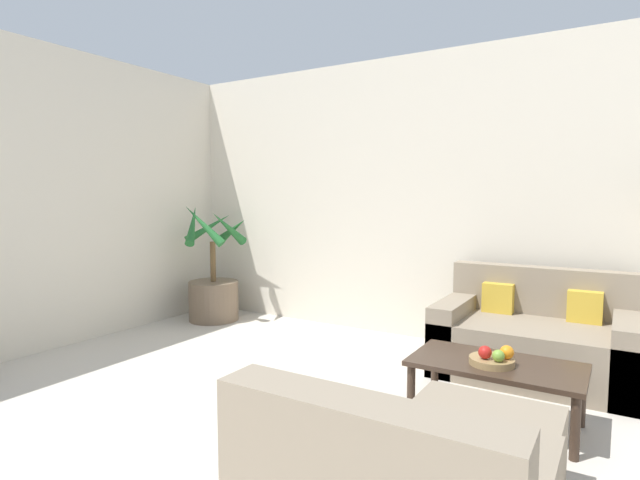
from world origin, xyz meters
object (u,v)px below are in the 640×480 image
Objects in this scene: apple_red at (485,352)px; fruit_bowl at (492,361)px; sofa_loveseat at (535,341)px; apple_green at (498,356)px; coffee_table at (496,370)px; orange_fruit at (507,352)px; ottoman at (481,455)px; potted_palm at (214,287)px.

fruit_bowl is at bearing 52.55° from apple_red.
apple_green is at bearing -92.29° from sofa_loveseat.
coffee_table is 0.17m from apple_red.
sofa_loveseat is 1.12m from apple_green.
sofa_loveseat reaches higher than apple_red.
sofa_loveseat is 1.06m from fruit_bowl.
orange_fruit is at bearing -24.45° from coffee_table.
sofa_loveseat is 1.00m from coffee_table.
coffee_table is at bearing 63.84° from apple_red.
apple_red is 0.12× the size of ottoman.
ottoman is (3.33, -1.79, -0.17)m from potted_palm.
coffee_table is 3.79× the size of fruit_bowl.
orange_fruit is at bearing 16.76° from fruit_bowl.
potted_palm is 16.74× the size of apple_red.
apple_red is at bearing 102.40° from ottoman.
potted_palm reaches higher than apple_red.
ottoman reaches higher than coffee_table.
potted_palm is 3.44m from orange_fruit.
sofa_loveseat reaches higher than ottoman.
fruit_bowl is (-0.01, -0.05, 0.07)m from coffee_table.
potted_palm reaches higher than fruit_bowl.
sofa_loveseat is 1.04m from orange_fruit.
apple_red is at bearing -96.45° from sofa_loveseat.
coffee_table is 12.30× the size of orange_fruit.
coffee_table is at bearing -94.43° from sofa_loveseat.
coffee_table is at bearing -17.14° from potted_palm.
sofa_loveseat is at bearing 91.03° from ottoman.
orange_fruit is (0.06, -0.03, 0.13)m from coffee_table.
apple_red is 0.13m from orange_fruit.
coffee_table is at bearing 155.55° from orange_fruit.
orange_fruit is 0.12× the size of ottoman.
sofa_loveseat is at bearing 85.57° from coffee_table.
apple_green reaches higher than ottoman.
orange_fruit is at bearing 30.31° from apple_red.
fruit_bowl is (-0.09, -1.04, 0.13)m from sofa_loveseat.
potted_palm is at bearing 161.11° from apple_red.
apple_green reaches higher than coffee_table.
fruit_bowl is 0.09m from apple_green.
potted_palm is at bearing 161.29° from apple_green.
orange_fruit is at bearing 93.34° from ottoman.
apple_red is at bearing -116.16° from coffee_table.
orange_fruit reaches higher than coffee_table.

